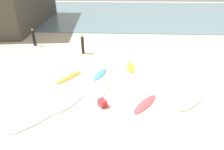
{
  "coord_description": "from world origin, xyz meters",
  "views": [
    {
      "loc": [
        1.32,
        -7.23,
        6.03
      ],
      "look_at": [
        0.62,
        4.09,
        0.3
      ],
      "focal_mm": 29.78,
      "sensor_mm": 36.0,
      "label": 1
    }
  ],
  "objects_px": {
    "surfboard_0": "(33,122)",
    "surfboard_8": "(131,82)",
    "beach_cooler": "(102,103)",
    "surfboard_6": "(104,89)",
    "beachgoer_near": "(83,43)",
    "beachgoer_mid": "(34,36)",
    "surfboard_3": "(190,104)",
    "surfboard_5": "(71,103)",
    "surfboard_2": "(130,67)",
    "surfboard_7": "(100,74)",
    "surfboard_1": "(145,104)",
    "surfboard_4": "(69,77)"
  },
  "relations": [
    {
      "from": "surfboard_1",
      "to": "surfboard_4",
      "type": "relative_size",
      "value": 0.92
    },
    {
      "from": "surfboard_8",
      "to": "beach_cooler",
      "type": "xyz_separation_m",
      "value": [
        -1.6,
        -2.67,
        0.16
      ]
    },
    {
      "from": "surfboard_2",
      "to": "surfboard_7",
      "type": "distance_m",
      "value": 2.58
    },
    {
      "from": "surfboard_2",
      "to": "surfboard_3",
      "type": "relative_size",
      "value": 0.9
    },
    {
      "from": "surfboard_0",
      "to": "surfboard_8",
      "type": "xyz_separation_m",
      "value": [
        4.77,
        4.2,
        0.0
      ]
    },
    {
      "from": "surfboard_3",
      "to": "beachgoer_near",
      "type": "relative_size",
      "value": 1.22
    },
    {
      "from": "surfboard_3",
      "to": "surfboard_6",
      "type": "xyz_separation_m",
      "value": [
        -4.86,
        1.3,
        -0.01
      ]
    },
    {
      "from": "beachgoer_near",
      "to": "beach_cooler",
      "type": "height_order",
      "value": "beachgoer_near"
    },
    {
      "from": "surfboard_2",
      "to": "beachgoer_near",
      "type": "distance_m",
      "value": 5.29
    },
    {
      "from": "surfboard_6",
      "to": "surfboard_8",
      "type": "bearing_deg",
      "value": -139.46
    },
    {
      "from": "surfboard_4",
      "to": "surfboard_6",
      "type": "xyz_separation_m",
      "value": [
        2.6,
        -1.45,
        -0.0
      ]
    },
    {
      "from": "surfboard_3",
      "to": "surfboard_5",
      "type": "xyz_separation_m",
      "value": [
        -6.56,
        -0.31,
        0.0
      ]
    },
    {
      "from": "surfboard_8",
      "to": "beachgoer_mid",
      "type": "relative_size",
      "value": 1.11
    },
    {
      "from": "surfboard_4",
      "to": "surfboard_8",
      "type": "bearing_deg",
      "value": -157.18
    },
    {
      "from": "beachgoer_near",
      "to": "surfboard_6",
      "type": "bearing_deg",
      "value": -30.02
    },
    {
      "from": "beachgoer_mid",
      "to": "beach_cooler",
      "type": "height_order",
      "value": "beachgoer_mid"
    },
    {
      "from": "beach_cooler",
      "to": "surfboard_6",
      "type": "bearing_deg",
      "value": 92.74
    },
    {
      "from": "surfboard_4",
      "to": "beachgoer_mid",
      "type": "relative_size",
      "value": 1.32
    },
    {
      "from": "surfboard_1",
      "to": "surfboard_7",
      "type": "bearing_deg",
      "value": 164.45
    },
    {
      "from": "surfboard_1",
      "to": "surfboard_2",
      "type": "xyz_separation_m",
      "value": [
        -0.68,
        4.81,
        0.01
      ]
    },
    {
      "from": "surfboard_7",
      "to": "surfboard_1",
      "type": "bearing_deg",
      "value": -35.5
    },
    {
      "from": "surfboard_0",
      "to": "surfboard_6",
      "type": "xyz_separation_m",
      "value": [
        3.09,
        3.28,
        -0.0
      ]
    },
    {
      "from": "surfboard_4",
      "to": "beachgoer_near",
      "type": "height_order",
      "value": "beachgoer_near"
    },
    {
      "from": "surfboard_3",
      "to": "beachgoer_mid",
      "type": "height_order",
      "value": "beachgoer_mid"
    },
    {
      "from": "surfboard_5",
      "to": "surfboard_0",
      "type": "bearing_deg",
      "value": -99.99
    },
    {
      "from": "surfboard_1",
      "to": "beach_cooler",
      "type": "xyz_separation_m",
      "value": [
        -2.32,
        -0.3,
        0.17
      ]
    },
    {
      "from": "surfboard_6",
      "to": "beach_cooler",
      "type": "distance_m",
      "value": 1.76
    },
    {
      "from": "surfboard_3",
      "to": "surfboard_8",
      "type": "relative_size",
      "value": 1.09
    },
    {
      "from": "surfboard_0",
      "to": "beach_cooler",
      "type": "xyz_separation_m",
      "value": [
        3.17,
        1.53,
        0.16
      ]
    },
    {
      "from": "surfboard_8",
      "to": "surfboard_5",
      "type": "bearing_deg",
      "value": -158.22
    },
    {
      "from": "surfboard_3",
      "to": "surfboard_8",
      "type": "bearing_deg",
      "value": -164.66
    },
    {
      "from": "surfboard_6",
      "to": "beachgoer_near",
      "type": "bearing_deg",
      "value": -55.74
    },
    {
      "from": "surfboard_3",
      "to": "surfboard_5",
      "type": "relative_size",
      "value": 0.99
    },
    {
      "from": "surfboard_2",
      "to": "beachgoer_near",
      "type": "relative_size",
      "value": 1.1
    },
    {
      "from": "surfboard_1",
      "to": "surfboard_4",
      "type": "distance_m",
      "value": 5.78
    },
    {
      "from": "surfboard_1",
      "to": "beachgoer_mid",
      "type": "height_order",
      "value": "beachgoer_mid"
    },
    {
      "from": "surfboard_2",
      "to": "surfboard_8",
      "type": "bearing_deg",
      "value": 86.89
    },
    {
      "from": "surfboard_5",
      "to": "surfboard_7",
      "type": "distance_m",
      "value": 3.86
    },
    {
      "from": "beachgoer_near",
      "to": "beachgoer_mid",
      "type": "height_order",
      "value": "beachgoer_mid"
    },
    {
      "from": "surfboard_4",
      "to": "beachgoer_mid",
      "type": "distance_m",
      "value": 8.83
    },
    {
      "from": "surfboard_3",
      "to": "surfboard_4",
      "type": "distance_m",
      "value": 7.95
    },
    {
      "from": "surfboard_4",
      "to": "surfboard_3",
      "type": "bearing_deg",
      "value": -170.38
    },
    {
      "from": "beach_cooler",
      "to": "surfboard_2",
      "type": "bearing_deg",
      "value": 72.19
    },
    {
      "from": "surfboard_4",
      "to": "surfboard_6",
      "type": "relative_size",
      "value": 1.08
    },
    {
      "from": "surfboard_8",
      "to": "beachgoer_near",
      "type": "bearing_deg",
      "value": 113.6
    },
    {
      "from": "surfboard_0",
      "to": "surfboard_2",
      "type": "xyz_separation_m",
      "value": [
        4.81,
        6.64,
        0.01
      ]
    },
    {
      "from": "surfboard_1",
      "to": "surfboard_2",
      "type": "distance_m",
      "value": 4.86
    },
    {
      "from": "surfboard_8",
      "to": "beachgoer_mid",
      "type": "xyz_separation_m",
      "value": [
        -9.76,
        7.38,
        0.98
      ]
    },
    {
      "from": "surfboard_1",
      "to": "surfboard_5",
      "type": "bearing_deg",
      "value": -142.91
    },
    {
      "from": "surfboard_2",
      "to": "surfboard_5",
      "type": "xyz_separation_m",
      "value": [
        -3.43,
        -4.97,
        -0.0
      ]
    }
  ]
}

